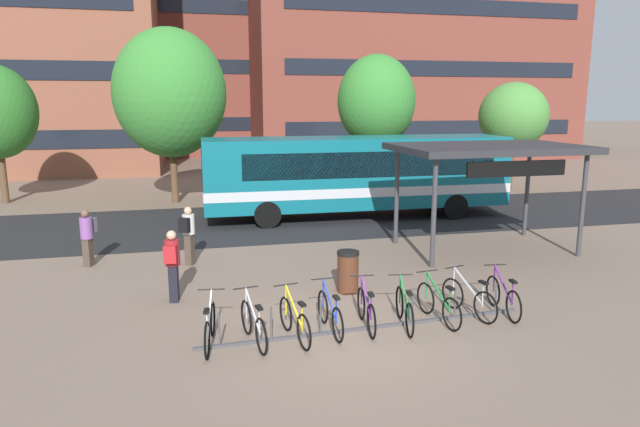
{
  "coord_description": "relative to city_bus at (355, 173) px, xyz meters",
  "views": [
    {
      "loc": [
        -2.92,
        -10.27,
        4.63
      ],
      "look_at": [
        0.71,
        4.97,
        1.47
      ],
      "focal_mm": 31.58,
      "sensor_mm": 36.0,
      "label": 1
    }
  ],
  "objects": [
    {
      "name": "parked_bicycle_blue_3",
      "position": [
        -3.8,
        -10.83,
        -1.39
      ],
      "size": [
        0.52,
        1.72,
        0.99
      ],
      "rotation": [
        0.0,
        0.0,
        1.62
      ],
      "color": "black",
      "rests_on": "ground"
    },
    {
      "name": "bike_rack",
      "position": [
        -3.02,
        -10.89,
        -1.68
      ],
      "size": [
        7.04,
        0.5,
        0.7
      ],
      "rotation": [
        0.0,
        0.0,
        0.06
      ],
      "color": "#47474C",
      "rests_on": "ground"
    },
    {
      "name": "street_tree_1",
      "position": [
        2.45,
        4.72,
        2.8
      ],
      "size": [
        3.7,
        3.7,
        6.77
      ],
      "color": "brown",
      "rests_on": "ground"
    },
    {
      "name": "commuter_grey_pack_2",
      "position": [
        -9.3,
        -4.72,
        -0.84
      ],
      "size": [
        0.48,
        0.6,
        1.64
      ],
      "rotation": [
        0.0,
        0.0,
        4.34
      ],
      "color": "#47382D",
      "rests_on": "ground"
    },
    {
      "name": "ground",
      "position": [
        -3.57,
        -10.97,
        -1.78
      ],
      "size": [
        200.0,
        200.0,
        0.0
      ],
      "primitive_type": "plane",
      "color": "#7A6656"
    },
    {
      "name": "parked_bicycle_white_0",
      "position": [
        -6.2,
        -10.98,
        -1.39
      ],
      "size": [
        0.52,
        1.71,
        0.99
      ],
      "rotation": [
        0.0,
        0.0,
        1.42
      ],
      "color": "black",
      "rests_on": "ground"
    },
    {
      "name": "bus_lane_asphalt",
      "position": [
        -3.57,
        -0.0,
        -1.77
      ],
      "size": [
        80.0,
        7.2,
        0.01
      ],
      "primitive_type": "cube",
      "color": "#232326",
      "rests_on": "ground"
    },
    {
      "name": "building_centre_block",
      "position": [
        -5.23,
        31.71,
        5.02
      ],
      "size": [
        16.92,
        12.51,
        13.58
      ],
      "color": "brown",
      "rests_on": "ground"
    },
    {
      "name": "commuter_red_pack_1",
      "position": [
        -6.91,
        -8.31,
        -0.79
      ],
      "size": [
        0.39,
        0.56,
        1.71
      ],
      "rotation": [
        0.0,
        0.0,
        1.42
      ],
      "color": "black",
      "rests_on": "ground"
    },
    {
      "name": "parked_bicycle_purple_8",
      "position": [
        0.15,
        -10.75,
        -1.39
      ],
      "size": [
        0.52,
        1.72,
        0.99
      ],
      "rotation": [
        0.0,
        0.0,
        1.47
      ],
      "color": "black",
      "rests_on": "ground"
    },
    {
      "name": "trash_bin",
      "position": [
        -2.77,
        -8.56,
        -1.26
      ],
      "size": [
        0.55,
        0.55,
        1.03
      ],
      "color": "#4C2819",
      "rests_on": "ground"
    },
    {
      "name": "transit_shelter",
      "position": [
        2.5,
        -5.74,
        1.32
      ],
      "size": [
        5.62,
        3.64,
        3.3
      ],
      "rotation": [
        0.0,
        0.0,
        0.01
      ],
      "color": "#38383D",
      "rests_on": "ground"
    },
    {
      "name": "commuter_black_pack_0",
      "position": [
        -6.53,
        -5.31,
        -0.8
      ],
      "size": [
        0.51,
        0.6,
        1.69
      ],
      "rotation": [
        0.0,
        0.0,
        1.1
      ],
      "color": "#47382D",
      "rests_on": "ground"
    },
    {
      "name": "street_tree_0",
      "position": [
        -7.07,
        5.08,
        3.15
      ],
      "size": [
        4.95,
        4.95,
        7.76
      ],
      "color": "brown",
      "rests_on": "ground"
    },
    {
      "name": "parked_bicycle_purple_4",
      "position": [
        -3.03,
        -10.82,
        -1.39
      ],
      "size": [
        0.52,
        1.72,
        0.99
      ],
      "rotation": [
        0.0,
        0.0,
        1.47
      ],
      "color": "black",
      "rests_on": "ground"
    },
    {
      "name": "parked_bicycle_green_6",
      "position": [
        -1.43,
        -10.84,
        -1.39
      ],
      "size": [
        0.52,
        1.72,
        0.99
      ],
      "rotation": [
        0.0,
        0.0,
        1.7
      ],
      "color": "black",
      "rests_on": "ground"
    },
    {
      "name": "building_right_wing",
      "position": [
        11.59,
        24.78,
        8.98
      ],
      "size": [
        25.62,
        14.04,
        21.51
      ],
      "color": "brown",
      "rests_on": "ground"
    },
    {
      "name": "street_tree_3",
      "position": [
        9.83,
        4.73,
        2.05
      ],
      "size": [
        3.47,
        3.47,
        5.53
      ],
      "color": "brown",
      "rests_on": "ground"
    },
    {
      "name": "parked_bicycle_green_5",
      "position": [
        -2.24,
        -10.94,
        -1.39
      ],
      "size": [
        0.52,
        1.71,
        0.99
      ],
      "rotation": [
        0.0,
        0.0,
        1.4
      ],
      "color": "black",
      "rests_on": "ground"
    },
    {
      "name": "parked_bicycle_silver_1",
      "position": [
        -5.38,
        -11.03,
        -1.39
      ],
      "size": [
        0.52,
        1.71,
        0.99
      ],
      "rotation": [
        0.0,
        0.0,
        1.74
      ],
      "color": "black",
      "rests_on": "ground"
    },
    {
      "name": "parked_bicycle_silver_7",
      "position": [
        -0.64,
        -10.68,
        -1.39
      ],
      "size": [
        0.63,
        1.68,
        0.99
      ],
      "rotation": [
        0.0,
        0.0,
        1.83
      ],
      "color": "black",
      "rests_on": "ground"
    },
    {
      "name": "building_left_wing",
      "position": [
        -16.19,
        21.25,
        8.08
      ],
      "size": [
        16.18,
        13.62,
        19.7
      ],
      "color": "brown",
      "rests_on": "ground"
    },
    {
      "name": "city_bus",
      "position": [
        0.0,
        0.0,
        0.0
      ],
      "size": [
        12.08,
        2.83,
        3.2
      ],
      "rotation": [
        0.0,
        0.0,
        3.12
      ],
      "color": "#0F6070",
      "rests_on": "ground"
    },
    {
      "name": "parked_bicycle_yellow_2",
      "position": [
        -4.57,
        -11.03,
        -1.39
      ],
      "size": [
        0.52,
        1.71,
        0.99
      ],
      "rotation": [
        0.0,
        0.0,
        1.74
      ],
      "color": "black",
      "rests_on": "ground"
    }
  ]
}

